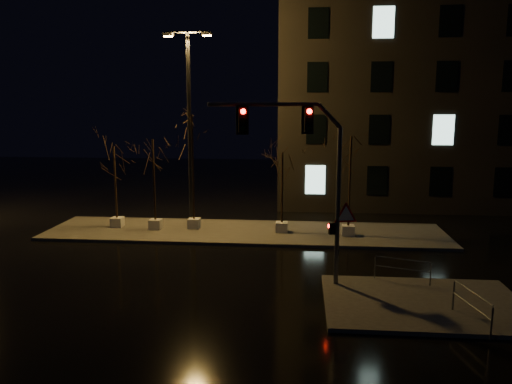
# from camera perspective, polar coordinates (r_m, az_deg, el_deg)

# --- Properties ---
(ground) EXTENTS (90.00, 90.00, 0.00)m
(ground) POSITION_cam_1_polar(r_m,az_deg,el_deg) (22.12, -3.10, -8.64)
(ground) COLOR black
(ground) RESTS_ON ground
(median) EXTENTS (22.00, 5.00, 0.15)m
(median) POSITION_cam_1_polar(r_m,az_deg,el_deg) (27.81, -1.30, -4.61)
(median) COLOR #403D39
(median) RESTS_ON ground
(sidewalk_corner) EXTENTS (7.00, 5.00, 0.15)m
(sidewalk_corner) POSITION_cam_1_polar(r_m,az_deg,el_deg) (19.10, 18.61, -11.98)
(sidewalk_corner) COLOR #403D39
(sidewalk_corner) RESTS_ON ground
(building) EXTENTS (25.00, 12.00, 15.00)m
(building) POSITION_cam_1_polar(r_m,az_deg,el_deg) (40.25, 21.33, 9.87)
(building) COLOR black
(building) RESTS_ON ground
(tree_0) EXTENTS (1.80, 1.80, 4.74)m
(tree_0) POSITION_cam_1_polar(r_m,az_deg,el_deg) (29.18, -15.87, 3.04)
(tree_0) COLOR silver
(tree_0) RESTS_ON median
(tree_1) EXTENTS (1.80, 1.80, 5.19)m
(tree_1) POSITION_cam_1_polar(r_m,az_deg,el_deg) (28.10, -11.66, 3.67)
(tree_1) COLOR silver
(tree_1) RESTS_ON median
(tree_2) EXTENTS (1.80, 1.80, 6.55)m
(tree_2) POSITION_cam_1_polar(r_m,az_deg,el_deg) (27.86, -7.29, 5.86)
(tree_2) COLOR silver
(tree_2) RESTS_ON median
(tree_3) EXTENTS (1.80, 1.80, 4.49)m
(tree_3) POSITION_cam_1_polar(r_m,az_deg,el_deg) (26.94, 3.01, 2.47)
(tree_3) COLOR silver
(tree_3) RESTS_ON median
(tree_4) EXTENTS (1.80, 1.80, 5.44)m
(tree_4) POSITION_cam_1_polar(r_m,az_deg,el_deg) (26.56, 10.74, 3.76)
(tree_4) COLOR silver
(tree_4) RESTS_ON median
(traffic_signal_mast) EXTENTS (5.58, 1.41, 6.98)m
(traffic_signal_mast) POSITION_cam_1_polar(r_m,az_deg,el_deg) (18.67, 6.15, 2.79)
(traffic_signal_mast) COLOR #505357
(traffic_signal_mast) RESTS_ON sidewalk_corner
(streetlight_main) EXTENTS (2.70, 0.40, 10.83)m
(streetlight_main) POSITION_cam_1_polar(r_m,az_deg,el_deg) (28.19, -7.64, 8.51)
(streetlight_main) COLOR black
(streetlight_main) RESTS_ON median
(guard_rail_a) EXTENTS (2.06, 0.72, 0.94)m
(guard_rail_a) POSITION_cam_1_polar(r_m,az_deg,el_deg) (20.62, 16.39, -8.20)
(guard_rail_a) COLOR #505357
(guard_rail_a) RESTS_ON sidewalk_corner
(guard_rail_b) EXTENTS (0.52, 2.25, 1.09)m
(guard_rail_b) POSITION_cam_1_polar(r_m,az_deg,el_deg) (17.53, 23.42, -11.54)
(guard_rail_b) COLOR #505357
(guard_rail_b) RESTS_ON sidewalk_corner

